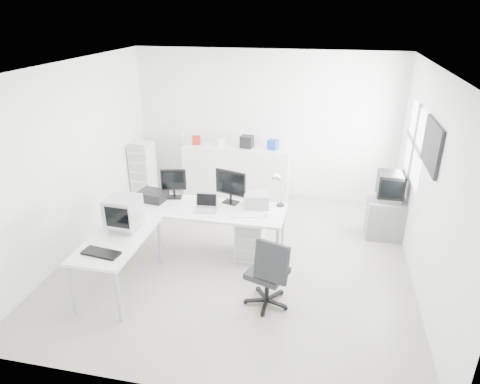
% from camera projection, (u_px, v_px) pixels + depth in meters
% --- Properties ---
extents(floor, '(5.00, 5.00, 0.01)m').
position_uv_depth(floor, '(237.00, 258.00, 6.47)').
color(floor, beige).
rests_on(floor, ground).
extents(ceiling, '(5.00, 5.00, 0.01)m').
position_uv_depth(ceiling, '(237.00, 67.00, 5.35)').
color(ceiling, white).
rests_on(ceiling, back_wall).
extents(back_wall, '(5.00, 0.02, 2.80)m').
position_uv_depth(back_wall, '(265.00, 126.00, 8.15)').
color(back_wall, white).
rests_on(back_wall, floor).
extents(left_wall, '(0.02, 5.00, 2.80)m').
position_uv_depth(left_wall, '(74.00, 159.00, 6.38)').
color(left_wall, white).
rests_on(left_wall, floor).
extents(right_wall, '(0.02, 5.00, 2.80)m').
position_uv_depth(right_wall, '(429.00, 186.00, 5.43)').
color(right_wall, white).
rests_on(right_wall, floor).
extents(window, '(0.02, 1.20, 1.10)m').
position_uv_depth(window, '(415.00, 143.00, 6.43)').
color(window, white).
rests_on(window, right_wall).
extents(wall_picture, '(0.04, 0.90, 0.60)m').
position_uv_depth(wall_picture, '(432.00, 146.00, 5.33)').
color(wall_picture, black).
rests_on(wall_picture, right_wall).
extents(main_desk, '(2.40, 0.80, 0.75)m').
position_uv_depth(main_desk, '(205.00, 230.00, 6.49)').
color(main_desk, white).
rests_on(main_desk, floor).
extents(side_desk, '(0.70, 1.40, 0.75)m').
position_uv_depth(side_desk, '(120.00, 262.00, 5.67)').
color(side_desk, white).
rests_on(side_desk, floor).
extents(drawer_pedestal, '(0.40, 0.50, 0.60)m').
position_uv_depth(drawer_pedestal, '(251.00, 237.00, 6.43)').
color(drawer_pedestal, white).
rests_on(drawer_pedestal, floor).
extents(inkjet_printer, '(0.46, 0.38, 0.15)m').
position_uv_depth(inkjet_printer, '(153.00, 196.00, 6.56)').
color(inkjet_printer, black).
rests_on(inkjet_printer, main_desk).
extents(lcd_monitor_small, '(0.42, 0.30, 0.48)m').
position_uv_depth(lcd_monitor_small, '(174.00, 183.00, 6.57)').
color(lcd_monitor_small, black).
rests_on(lcd_monitor_small, main_desk).
extents(lcd_monitor_large, '(0.53, 0.34, 0.52)m').
position_uv_depth(lcd_monitor_large, '(231.00, 187.00, 6.39)').
color(lcd_monitor_large, black).
rests_on(lcd_monitor_large, main_desk).
extents(laptop, '(0.35, 0.36, 0.21)m').
position_uv_depth(laptop, '(205.00, 204.00, 6.20)').
color(laptop, '#B7B7BA').
rests_on(laptop, main_desk).
extents(white_keyboard, '(0.40, 0.21, 0.02)m').
position_uv_depth(white_keyboard, '(245.00, 216.00, 6.08)').
color(white_keyboard, white).
rests_on(white_keyboard, main_desk).
extents(white_mouse, '(0.07, 0.07, 0.07)m').
position_uv_depth(white_mouse, '(266.00, 215.00, 6.06)').
color(white_mouse, white).
rests_on(white_mouse, main_desk).
extents(laser_printer, '(0.41, 0.37, 0.21)m').
position_uv_depth(laser_printer, '(256.00, 200.00, 6.35)').
color(laser_printer, '#A0A0A0').
rests_on(laser_printer, main_desk).
extents(desk_lamp, '(0.17, 0.17, 0.51)m').
position_uv_depth(desk_lamp, '(281.00, 190.00, 6.30)').
color(desk_lamp, silver).
rests_on(desk_lamp, main_desk).
extents(crt_monitor, '(0.40, 0.40, 0.43)m').
position_uv_depth(crt_monitor, '(124.00, 214.00, 5.65)').
color(crt_monitor, '#B7B7BA').
rests_on(crt_monitor, side_desk).
extents(black_keyboard, '(0.49, 0.25, 0.03)m').
position_uv_depth(black_keyboard, '(101.00, 253.00, 5.15)').
color(black_keyboard, black).
rests_on(black_keyboard, side_desk).
extents(office_chair, '(0.74, 0.74, 1.00)m').
position_uv_depth(office_chair, '(267.00, 270.00, 5.29)').
color(office_chair, '#2A2D2F').
rests_on(office_chair, floor).
extents(tv_cabinet, '(0.60, 0.49, 0.65)m').
position_uv_depth(tv_cabinet, '(385.00, 218.00, 6.96)').
color(tv_cabinet, slate).
rests_on(tv_cabinet, floor).
extents(crt_tv, '(0.50, 0.48, 0.45)m').
position_uv_depth(crt_tv, '(390.00, 187.00, 6.74)').
color(crt_tv, black).
rests_on(crt_tv, tv_cabinet).
extents(sideboard, '(2.05, 0.51, 1.02)m').
position_uv_depth(sideboard, '(237.00, 172.00, 8.37)').
color(sideboard, white).
rests_on(sideboard, floor).
extents(clutter_box_a, '(0.20, 0.19, 0.16)m').
position_uv_depth(clutter_box_a, '(196.00, 140.00, 8.28)').
color(clutter_box_a, '#A11C17').
rests_on(clutter_box_a, sideboard).
extents(clutter_box_b, '(0.17, 0.15, 0.14)m').
position_uv_depth(clutter_box_b, '(221.00, 142.00, 8.19)').
color(clutter_box_b, white).
rests_on(clutter_box_b, sideboard).
extents(clutter_box_c, '(0.25, 0.23, 0.23)m').
position_uv_depth(clutter_box_c, '(247.00, 142.00, 8.08)').
color(clutter_box_c, black).
rests_on(clutter_box_c, sideboard).
extents(clutter_box_d, '(0.22, 0.21, 0.18)m').
position_uv_depth(clutter_box_d, '(273.00, 145.00, 7.99)').
color(clutter_box_d, blue).
rests_on(clutter_box_d, sideboard).
extents(clutter_bottle, '(0.07, 0.07, 0.22)m').
position_uv_depth(clutter_bottle, '(182.00, 137.00, 8.36)').
color(clutter_bottle, white).
rests_on(clutter_bottle, sideboard).
extents(filing_cabinet, '(0.38, 0.45, 1.09)m').
position_uv_depth(filing_cabinet, '(143.00, 171.00, 8.34)').
color(filing_cabinet, white).
rests_on(filing_cabinet, floor).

